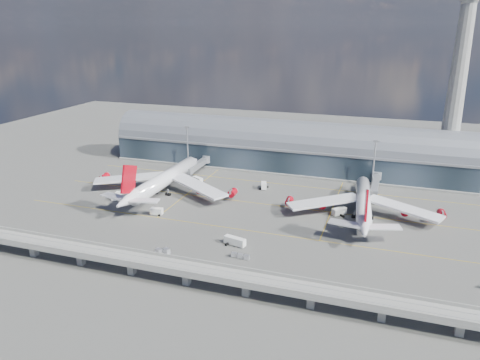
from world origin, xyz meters
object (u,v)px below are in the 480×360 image
(control_tower, at_px, (458,82))
(service_truck_1, at_px, (157,211))
(airliner_right, at_px, (363,204))
(cargo_train_1, at_px, (240,256))
(service_truck_4, at_px, (264,186))
(airliner_left, at_px, (163,180))
(service_truck_5, at_px, (198,180))
(service_truck_2, at_px, (235,241))
(service_truck_3, at_px, (339,211))
(cargo_train_0, at_px, (163,251))
(floodlight_mast_right, at_px, (374,164))
(service_truck_0, at_px, (116,196))
(floodlight_mast_left, at_px, (188,148))

(control_tower, height_order, service_truck_1, control_tower)
(control_tower, xyz_separation_m, airliner_right, (-36.52, -63.21, -45.83))
(cargo_train_1, bearing_deg, service_truck_4, 4.23)
(airliner_left, distance_m, service_truck_5, 23.09)
(service_truck_2, xyz_separation_m, service_truck_4, (-6.99, 64.05, 0.00))
(service_truck_3, height_order, cargo_train_0, service_truck_3)
(floodlight_mast_right, distance_m, airliner_right, 36.11)
(airliner_left, relative_size, airliner_right, 1.10)
(floodlight_mast_right, height_order, service_truck_2, floodlight_mast_right)
(cargo_train_1, bearing_deg, airliner_right, -40.81)
(service_truck_1, xyz_separation_m, cargo_train_0, (19.45, -31.71, -0.55))
(service_truck_0, height_order, cargo_train_1, service_truck_0)
(floodlight_mast_right, distance_m, service_truck_1, 107.23)
(floodlight_mast_left, height_order, service_truck_0, floodlight_mast_left)
(floodlight_mast_right, relative_size, airliner_left, 0.33)
(airliner_left, distance_m, service_truck_1, 27.32)
(service_truck_0, height_order, service_truck_5, service_truck_5)
(service_truck_0, bearing_deg, service_truck_1, -28.67)
(service_truck_5, bearing_deg, service_truck_3, -76.58)
(floodlight_mast_right, height_order, airliner_right, floodlight_mast_right)
(control_tower, bearing_deg, service_truck_1, -143.42)
(airliner_right, distance_m, cargo_train_1, 65.20)
(service_truck_3, height_order, service_truck_4, same)
(airliner_left, height_order, service_truck_5, airliner_left)
(floodlight_mast_left, bearing_deg, service_truck_5, -52.12)
(service_truck_4, xyz_separation_m, cargo_train_0, (-15.50, -79.02, -0.62))
(service_truck_0, xyz_separation_m, service_truck_1, (27.40, -10.92, 0.11))
(airliner_left, distance_m, service_truck_0, 23.16)
(floodlight_mast_right, bearing_deg, service_truck_0, -155.77)
(airliner_right, relative_size, cargo_train_1, 9.77)
(service_truck_2, height_order, service_truck_4, service_truck_4)
(floodlight_mast_left, xyz_separation_m, service_truck_1, (13.48, -62.18, -12.08))
(service_truck_2, xyz_separation_m, service_truck_5, (-42.37, 62.14, -0.12))
(airliner_left, height_order, service_truck_4, airliner_left)
(airliner_right, xyz_separation_m, cargo_train_1, (-37.78, -52.91, -4.98))
(floodlight_mast_right, bearing_deg, service_truck_2, -119.46)
(service_truck_0, bearing_deg, airliner_left, 31.62)
(service_truck_0, xyz_separation_m, service_truck_5, (26.98, 34.48, 0.06))
(service_truck_5, bearing_deg, airliner_right, -73.84)
(service_truck_5, distance_m, cargo_train_1, 85.79)
(control_tower, distance_m, airliner_right, 86.20)
(airliner_left, xyz_separation_m, service_truck_1, (9.78, -24.96, -5.24))
(airliner_left, bearing_deg, control_tower, 27.44)
(service_truck_2, distance_m, cargo_train_1, 10.64)
(service_truck_1, bearing_deg, airliner_left, 14.21)
(floodlight_mast_right, bearing_deg, control_tower, 38.66)
(service_truck_2, relative_size, cargo_train_1, 1.23)
(floodlight_mast_left, bearing_deg, service_truck_3, -22.60)
(service_truck_3, distance_m, service_truck_5, 78.38)
(airliner_right, height_order, service_truck_0, airliner_right)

